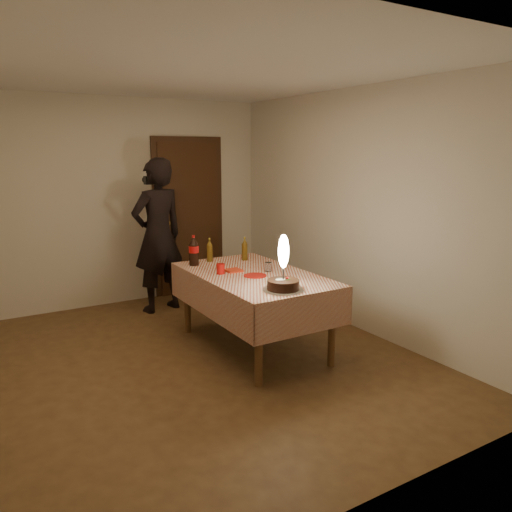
% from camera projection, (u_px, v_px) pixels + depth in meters
% --- Properties ---
extents(ground, '(4.00, 4.50, 0.01)m').
position_uv_depth(ground, '(189.00, 363.00, 4.65)').
color(ground, brown).
rests_on(ground, ground).
extents(room_shell, '(4.04, 4.54, 2.62)m').
position_uv_depth(room_shell, '(184.00, 184.00, 4.39)').
color(room_shell, beige).
rests_on(room_shell, ground).
extents(dining_table, '(1.02, 1.72, 0.77)m').
position_uv_depth(dining_table, '(253.00, 284.00, 4.88)').
color(dining_table, brown).
rests_on(dining_table, ground).
extents(birthday_cake, '(0.35, 0.35, 0.48)m').
position_uv_depth(birthday_cake, '(283.00, 277.00, 4.26)').
color(birthday_cake, white).
rests_on(birthday_cake, dining_table).
extents(red_plate, '(0.22, 0.22, 0.01)m').
position_uv_depth(red_plate, '(255.00, 276.00, 4.76)').
color(red_plate, red).
rests_on(red_plate, dining_table).
extents(red_cup, '(0.08, 0.08, 0.10)m').
position_uv_depth(red_cup, '(221.00, 269.00, 4.84)').
color(red_cup, red).
rests_on(red_cup, dining_table).
extents(clear_cup, '(0.07, 0.07, 0.09)m').
position_uv_depth(clear_cup, '(268.00, 267.00, 4.94)').
color(clear_cup, silver).
rests_on(clear_cup, dining_table).
extents(napkin_stack, '(0.15, 0.15, 0.02)m').
position_uv_depth(napkin_stack, '(233.00, 270.00, 4.94)').
color(napkin_stack, '#B52C14').
rests_on(napkin_stack, dining_table).
extents(cola_bottle, '(0.10, 0.10, 0.32)m').
position_uv_depth(cola_bottle, '(194.00, 251.00, 5.18)').
color(cola_bottle, black).
rests_on(cola_bottle, dining_table).
extents(amber_bottle_left, '(0.06, 0.06, 0.25)m').
position_uv_depth(amber_bottle_left, '(210.00, 251.00, 5.37)').
color(amber_bottle_left, '#543B0E').
rests_on(amber_bottle_left, dining_table).
extents(amber_bottle_right, '(0.06, 0.06, 0.25)m').
position_uv_depth(amber_bottle_right, '(245.00, 249.00, 5.44)').
color(amber_bottle_right, '#543B0E').
rests_on(amber_bottle_right, dining_table).
extents(photographer, '(0.76, 0.58, 1.86)m').
position_uv_depth(photographer, '(158.00, 236.00, 6.02)').
color(photographer, black).
rests_on(photographer, ground).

